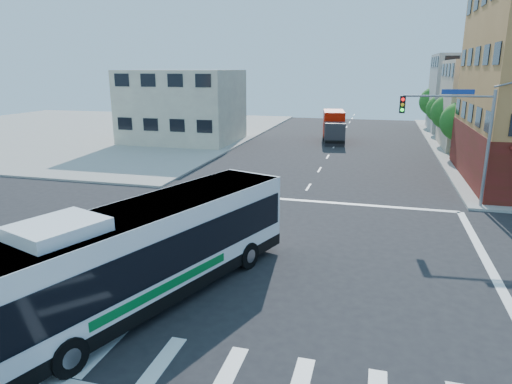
# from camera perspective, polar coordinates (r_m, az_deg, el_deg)

# --- Properties ---
(ground) EXTENTS (120.00, 120.00, 0.00)m
(ground) POSITION_cam_1_polar(r_m,az_deg,el_deg) (20.47, 0.95, -8.25)
(ground) COLOR black
(ground) RESTS_ON ground
(sidewalk_nw) EXTENTS (50.00, 50.00, 0.15)m
(sidewalk_nw) POSITION_cam_1_polar(r_m,az_deg,el_deg) (66.81, -21.52, 7.19)
(sidewalk_nw) COLOR gray
(sidewalk_nw) RESTS_ON ground
(building_east_near) EXTENTS (12.06, 10.06, 9.00)m
(building_east_near) POSITION_cam_1_polar(r_m,az_deg,el_deg) (53.78, 28.85, 9.45)
(building_east_near) COLOR #BAA68E
(building_east_near) RESTS_ON ground
(building_east_far) EXTENTS (12.06, 10.06, 10.00)m
(building_east_far) POSITION_cam_1_polar(r_m,az_deg,el_deg) (67.43, 26.22, 10.99)
(building_east_far) COLOR #A0A19B
(building_east_far) RESTS_ON ground
(building_west) EXTENTS (12.06, 10.06, 8.00)m
(building_west) POSITION_cam_1_polar(r_m,az_deg,el_deg) (52.98, -9.14, 10.51)
(building_west) COLOR beige
(building_west) RESTS_ON ground
(signal_mast_ne) EXTENTS (7.91, 1.13, 8.07)m
(signal_mast_ne) POSITION_cam_1_polar(r_m,az_deg,el_deg) (29.36, 24.08, 7.70)
(signal_mast_ne) COLOR gray
(signal_mast_ne) RESTS_ON ground
(street_tree_a) EXTENTS (3.60, 3.60, 5.53)m
(street_tree_a) POSITION_cam_1_polar(r_m,az_deg,el_deg) (46.94, 24.29, 8.29)
(street_tree_a) COLOR #392114
(street_tree_a) RESTS_ON ground
(street_tree_b) EXTENTS (3.80, 3.80, 5.79)m
(street_tree_b) POSITION_cam_1_polar(r_m,az_deg,el_deg) (54.81, 23.08, 9.39)
(street_tree_b) COLOR #392114
(street_tree_b) RESTS_ON ground
(street_tree_c) EXTENTS (3.40, 3.40, 5.29)m
(street_tree_c) POSITION_cam_1_polar(r_m,az_deg,el_deg) (62.75, 22.12, 9.80)
(street_tree_c) COLOR #392114
(street_tree_c) RESTS_ON ground
(street_tree_d) EXTENTS (4.00, 4.00, 6.03)m
(street_tree_d) POSITION_cam_1_polar(r_m,az_deg,el_deg) (70.65, 21.44, 10.69)
(street_tree_d) COLOR #392114
(street_tree_d) RESTS_ON ground
(transit_bus) EXTENTS (7.03, 13.39, 3.91)m
(transit_bus) POSITION_cam_1_polar(r_m,az_deg,el_deg) (16.67, -13.35, -7.19)
(transit_bus) COLOR black
(transit_bus) RESTS_ON ground
(box_truck) EXTENTS (3.26, 7.86, 3.43)m
(box_truck) POSITION_cam_1_polar(r_m,az_deg,el_deg) (53.57, 9.69, 8.01)
(box_truck) COLOR #2A2A2F
(box_truck) RESTS_ON ground
(parked_car) EXTENTS (1.85, 3.99, 1.32)m
(parked_car) POSITION_cam_1_polar(r_m,az_deg,el_deg) (46.40, 24.32, 4.55)
(parked_car) COLOR tan
(parked_car) RESTS_ON ground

